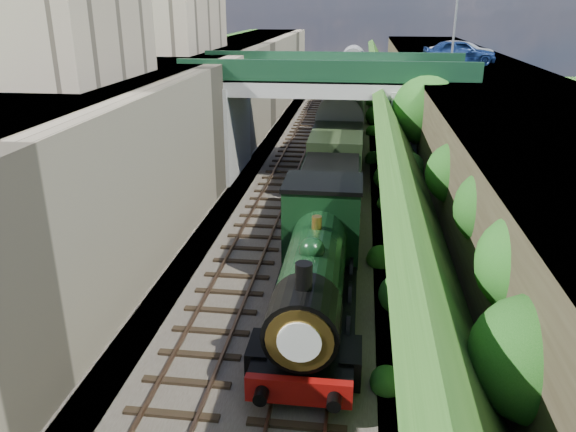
{
  "coord_description": "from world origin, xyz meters",
  "views": [
    {
      "loc": [
        2.41,
        -9.05,
        9.99
      ],
      "look_at": [
        0.0,
        9.66,
        2.85
      ],
      "focal_mm": 35.0,
      "sensor_mm": 36.0,
      "label": 1
    }
  ],
  "objects": [
    {
      "name": "trackbed",
      "position": [
        0.0,
        20.0,
        0.1
      ],
      "size": [
        10.0,
        90.0,
        0.2
      ],
      "primitive_type": "cube",
      "color": "#473F38",
      "rests_on": "ground"
    },
    {
      "name": "retaining_wall",
      "position": [
        -5.5,
        20.0,
        3.5
      ],
      "size": [
        1.0,
        90.0,
        7.0
      ],
      "primitive_type": "cube",
      "color": "#756B56",
      "rests_on": "ground"
    },
    {
      "name": "street_plateau_left",
      "position": [
        -9.0,
        20.0,
        3.5
      ],
      "size": [
        6.0,
        90.0,
        7.0
      ],
      "primitive_type": "cube",
      "color": "#262628",
      "rests_on": "ground"
    },
    {
      "name": "street_plateau_right",
      "position": [
        9.5,
        20.0,
        3.12
      ],
      "size": [
        8.0,
        90.0,
        6.25
      ],
      "primitive_type": "cube",
      "color": "#262628",
      "rests_on": "ground"
    },
    {
      "name": "embankment_slope",
      "position": [
        5.06,
        19.29,
        2.86
      ],
      "size": [
        4.49,
        90.0,
        6.46
      ],
      "color": "#1E4714",
      "rests_on": "ground"
    },
    {
      "name": "track_left",
      "position": [
        -2.0,
        20.0,
        0.25
      ],
      "size": [
        2.5,
        90.0,
        0.2
      ],
      "color": "black",
      "rests_on": "trackbed"
    },
    {
      "name": "track_right",
      "position": [
        1.2,
        20.0,
        0.25
      ],
      "size": [
        2.5,
        90.0,
        0.2
      ],
      "color": "black",
      "rests_on": "trackbed"
    },
    {
      "name": "road_bridge",
      "position": [
        0.94,
        24.0,
        4.08
      ],
      "size": [
        16.0,
        6.4,
        7.25
      ],
      "color": "gray",
      "rests_on": "ground"
    },
    {
      "name": "building_far",
      "position": [
        -10.5,
        30.0,
        10.0
      ],
      "size": [
        5.0,
        10.0,
        6.0
      ],
      "primitive_type": "cube",
      "color": "gray",
      "rests_on": "street_plateau_left"
    },
    {
      "name": "building_near",
      "position": [
        -9.5,
        14.0,
        9.0
      ],
      "size": [
        4.0,
        8.0,
        4.0
      ],
      "primitive_type": "cube",
      "color": "gray",
      "rests_on": "street_plateau_left"
    },
    {
      "name": "tree",
      "position": [
        5.91,
        21.08,
        4.65
      ],
      "size": [
        3.6,
        3.8,
        6.6
      ],
      "color": "black",
      "rests_on": "ground"
    },
    {
      "name": "lamppost",
      "position": [
        8.08,
        29.03,
        9.57
      ],
      "size": [
        0.87,
        0.15,
        6.0
      ],
      "color": "gray",
      "rests_on": "street_plateau_right"
    },
    {
      "name": "car_blue",
      "position": [
        8.68,
        30.32,
        7.04
      ],
      "size": [
        4.78,
        2.21,
        1.59
      ],
      "primitive_type": "imported",
      "rotation": [
        0.0,
        0.0,
        1.64
      ],
      "color": "navy",
      "rests_on": "street_plateau_right"
    },
    {
      "name": "car_silver",
      "position": [
        9.13,
        32.05,
        6.94
      ],
      "size": [
        4.46,
        2.85,
        1.39
      ],
      "primitive_type": "imported",
      "rotation": [
        0.0,
        0.0,
        1.93
      ],
      "color": "#B5B5BA",
      "rests_on": "street_plateau_right"
    },
    {
      "name": "locomotive",
      "position": [
        1.2,
        7.36,
        1.89
      ],
      "size": [
        3.1,
        10.22,
        3.83
      ],
      "color": "black",
      "rests_on": "trackbed"
    },
    {
      "name": "tender",
      "position": [
        1.2,
        14.72,
        1.62
      ],
      "size": [
        2.7,
        6.0,
        3.05
      ],
      "color": "black",
      "rests_on": "trackbed"
    },
    {
      "name": "coach_front",
      "position": [
        1.2,
        27.32,
        2.05
      ],
      "size": [
        2.9,
        18.0,
        3.7
      ],
      "color": "black",
      "rests_on": "trackbed"
    },
    {
      "name": "coach_middle",
      "position": [
        1.2,
        46.12,
        2.05
      ],
      "size": [
        2.9,
        18.0,
        3.7
      ],
      "color": "black",
      "rests_on": "trackbed"
    },
    {
      "name": "coach_rear",
      "position": [
        1.2,
        64.92,
        2.05
      ],
      "size": [
        2.9,
        18.0,
        3.7
      ],
      "color": "black",
      "rests_on": "trackbed"
    }
  ]
}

